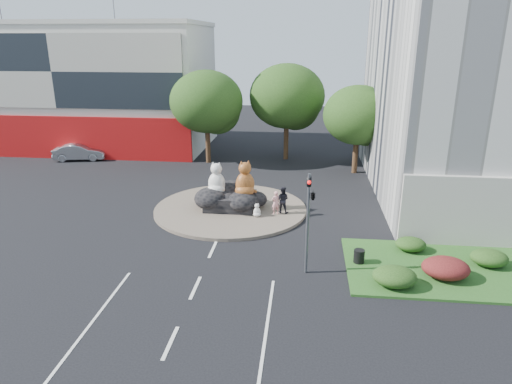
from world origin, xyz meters
TOP-DOWN VIEW (x-y plane):
  - ground at (0.00, 0.00)m, footprint 120.00×120.00m
  - roundabout_island at (0.00, 10.00)m, footprint 10.00×10.00m
  - rock_plinth at (0.00, 10.00)m, footprint 3.20×2.60m
  - shophouse_block at (-18.00, 27.91)m, footprint 25.20×12.30m
  - grass_verge at (12.00, 3.00)m, footprint 10.00×6.00m
  - tree_left at (-3.93, 22.06)m, footprint 6.46×6.46m
  - tree_mid at (3.07, 24.06)m, footprint 6.84×6.84m
  - tree_right at (9.07, 20.06)m, footprint 5.70×5.70m
  - hedge_near_green at (9.00, 1.00)m, footprint 2.00×1.60m
  - hedge_red at (11.50, 2.00)m, footprint 2.20×1.76m
  - hedge_mid_green at (14.00, 3.50)m, footprint 1.80×1.44m
  - hedge_back_green at (10.50, 4.80)m, footprint 1.60×1.28m
  - traffic_light at (5.10, 2.00)m, footprint 0.44×1.24m
  - street_lamp at (12.82, 8.00)m, footprint 2.34×0.22m
  - cat_white at (-0.89, 10.05)m, footprint 1.52×1.39m
  - cat_tabby at (1.00, 9.87)m, footprint 1.80×1.71m
  - kitten_calico at (-1.48, 9.19)m, footprint 0.74×0.69m
  - kitten_white at (1.91, 8.62)m, footprint 0.65×0.61m
  - pedestrian_pink at (3.04, 9.15)m, footprint 0.66×0.60m
  - pedestrian_dark at (3.46, 9.44)m, footprint 0.95×0.81m
  - parked_car at (-16.10, 21.50)m, footprint 4.90×2.56m
  - litter_bin at (7.64, 3.13)m, footprint 0.71×0.71m

SIDE VIEW (x-z plane):
  - ground at x=0.00m, z-range 0.00..0.00m
  - grass_verge at x=12.00m, z-range 0.00..0.12m
  - roundabout_island at x=0.00m, z-range 0.00..0.20m
  - litter_bin at x=7.64m, z-range 0.12..0.80m
  - hedge_back_green at x=10.50m, z-range 0.12..0.84m
  - hedge_mid_green at x=14.00m, z-range 0.12..0.93m
  - hedge_near_green at x=9.00m, z-range 0.12..1.02m
  - hedge_red at x=11.50m, z-range 0.12..1.11m
  - kitten_white at x=1.91m, z-range 0.20..1.08m
  - rock_plinth at x=0.00m, z-range 0.20..1.10m
  - kitten_calico at x=-1.48m, z-range 0.20..1.23m
  - parked_car at x=-16.10m, z-range 0.00..1.54m
  - pedestrian_pink at x=3.04m, z-range 0.20..1.72m
  - pedestrian_dark at x=3.46m, z-range 0.20..1.93m
  - cat_white at x=-0.89m, z-range 1.10..3.27m
  - cat_tabby at x=1.00m, z-range 1.10..3.47m
  - traffic_light at x=5.10m, z-range 1.12..6.12m
  - street_lamp at x=12.82m, z-range 0.52..8.58m
  - tree_right at x=9.07m, z-range 0.98..8.28m
  - tree_left at x=-3.93m, z-range 1.11..9.38m
  - tree_mid at x=3.07m, z-range 1.18..9.94m
  - shophouse_block at x=-18.00m, z-range -2.52..14.88m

